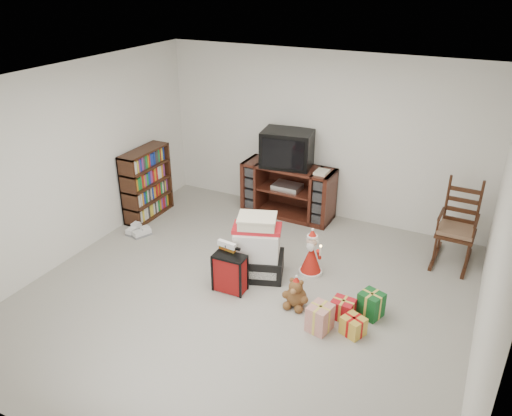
{
  "coord_description": "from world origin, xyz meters",
  "views": [
    {
      "loc": [
        2.27,
        -4.34,
        3.52
      ],
      "look_at": [
        -0.15,
        0.6,
        0.86
      ],
      "focal_mm": 35.0,
      "sensor_mm": 36.0,
      "label": 1
    }
  ],
  "objects": [
    {
      "name": "sneaker_pair",
      "position": [
        -2.09,
        0.64,
        0.05
      ],
      "size": [
        0.34,
        0.29,
        0.1
      ],
      "rotation": [
        0.0,
        0.0,
        -0.15
      ],
      "color": "silver",
      "rests_on": "floor"
    },
    {
      "name": "teddy_bear",
      "position": [
        0.62,
        0.07,
        0.16
      ],
      "size": [
        0.24,
        0.22,
        0.36
      ],
      "color": "brown",
      "rests_on": "floor"
    },
    {
      "name": "mrs_claus_figurine",
      "position": [
        -0.24,
        0.91,
        0.22
      ],
      "size": [
        0.27,
        0.26,
        0.56
      ],
      "color": "#B41C13",
      "rests_on": "floor"
    },
    {
      "name": "santa_figurine",
      "position": [
        0.53,
        0.79,
        0.24
      ],
      "size": [
        0.31,
        0.29,
        0.63
      ],
      "color": "#B41C13",
      "rests_on": "floor"
    },
    {
      "name": "gift_pile",
      "position": [
        -0.06,
        0.45,
        0.36
      ],
      "size": [
        0.77,
        0.66,
        0.81
      ],
      "rotation": [
        0.0,
        0.0,
        0.34
      ],
      "color": "black",
      "rests_on": "floor"
    },
    {
      "name": "red_suitcase",
      "position": [
        -0.21,
        0.01,
        0.24
      ],
      "size": [
        0.38,
        0.21,
        0.56
      ],
      "rotation": [
        0.0,
        0.0,
        0.03
      ],
      "color": "maroon",
      "rests_on": "floor"
    },
    {
      "name": "rocking_chair",
      "position": [
        2.1,
        1.93,
        0.4
      ],
      "size": [
        0.5,
        0.79,
        1.17
      ],
      "rotation": [
        0.0,
        0.0,
        -0.04
      ],
      "color": "#391E0F",
      "rests_on": "floor"
    },
    {
      "name": "tv_stand",
      "position": [
        -0.4,
        2.22,
        0.41
      ],
      "size": [
        1.43,
        0.55,
        0.81
      ],
      "rotation": [
        0.0,
        0.0,
        -0.03
      ],
      "color": "#421B12",
      "rests_on": "floor"
    },
    {
      "name": "bookshelf",
      "position": [
        -2.32,
        1.22,
        0.52
      ],
      "size": [
        0.3,
        0.89,
        1.09
      ],
      "color": "#391E0F",
      "rests_on": "floor"
    },
    {
      "name": "gift_cluster",
      "position": [
        1.26,
        -0.02,
        0.13
      ],
      "size": [
        0.55,
        0.85,
        0.26
      ],
      "color": "red",
      "rests_on": "floor"
    },
    {
      "name": "stocking",
      "position": [
        -0.3,
        0.08,
        0.3
      ],
      "size": [
        0.3,
        0.15,
        0.61
      ],
      "primitive_type": null,
      "rotation": [
        0.0,
        0.0,
        -0.12
      ],
      "color": "#0B6610",
      "rests_on": "floor"
    },
    {
      "name": "room",
      "position": [
        0.0,
        0.0,
        1.25
      ],
      "size": [
        5.01,
        5.01,
        2.51
      ],
      "color": "#A19D94",
      "rests_on": "ground"
    },
    {
      "name": "crt_television",
      "position": [
        -0.43,
        2.22,
        1.08
      ],
      "size": [
        0.81,
        0.63,
        0.54
      ],
      "rotation": [
        0.0,
        0.0,
        0.15
      ],
      "color": "black",
      "rests_on": "tv_stand"
    }
  ]
}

